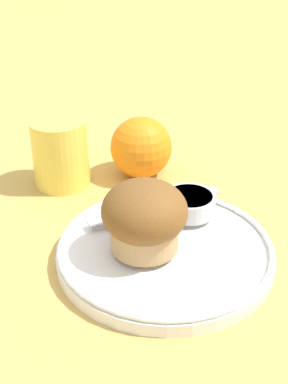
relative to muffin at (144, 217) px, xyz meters
name	(u,v)px	position (x,y,z in m)	size (l,w,h in m)	color
ground_plane	(156,246)	(0.02, 0.02, -0.06)	(3.00, 3.00, 0.00)	tan
plate	(166,251)	(0.02, 0.00, -0.05)	(0.23, 0.23, 0.02)	white
muffin	(144,217)	(0.00, 0.00, 0.00)	(0.09, 0.09, 0.07)	tan
cream_ramekin	(189,203)	(0.07, 0.04, -0.02)	(0.06, 0.06, 0.02)	silver
berry_pair	(126,222)	(-0.01, 0.04, -0.03)	(0.02, 0.01, 0.01)	#4C194C
butter_knife	(156,206)	(0.04, 0.07, -0.03)	(0.17, 0.03, 0.00)	#B7B7BC
orange_fruit	(141,147)	(0.07, 0.18, -0.02)	(0.08, 0.08, 0.08)	orange
juice_glass	(60,153)	(-0.04, 0.20, -0.01)	(0.07, 0.07, 0.09)	#EAD14C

